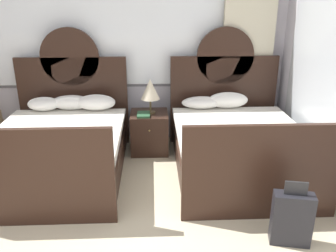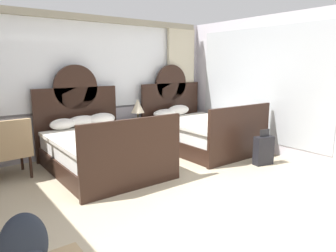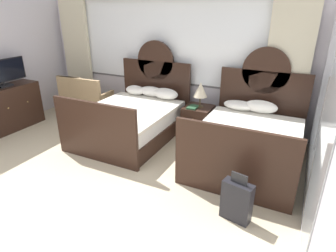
{
  "view_description": "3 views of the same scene",
  "coord_description": "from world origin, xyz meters",
  "px_view_note": "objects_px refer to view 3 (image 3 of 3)",
  "views": [
    {
      "loc": [
        0.99,
        -1.41,
        2.17
      ],
      "look_at": [
        1.18,
        2.66,
        0.65
      ],
      "focal_mm": 37.41,
      "sensor_mm": 36.0,
      "label": 1
    },
    {
      "loc": [
        -2.3,
        -1.96,
        1.75
      ],
      "look_at": [
        1.1,
        2.54,
        0.63
      ],
      "focal_mm": 32.92,
      "sensor_mm": 36.0,
      "label": 2
    },
    {
      "loc": [
        2.73,
        -1.61,
        2.41
      ],
      "look_at": [
        0.92,
        2.06,
        0.67
      ],
      "focal_mm": 30.31,
      "sensor_mm": 36.0,
      "label": 3
    }
  ],
  "objects_px": {
    "table_lamp_on_nightstand": "(200,90)",
    "armchair_by_window_right": "(75,94)",
    "suitcase_on_floor": "(237,201)",
    "bed_near_mirror": "(248,141)",
    "armchair_by_window_centre": "(75,94)",
    "bed_near_window": "(133,118)",
    "tv_flatscreen": "(1,73)",
    "armchair_by_window_left": "(94,97)",
    "book_on_nightstand": "(193,107)",
    "dresser_minibar": "(1,110)",
    "nightstand_between_beds": "(198,121)"
  },
  "relations": [
    {
      "from": "bed_near_window",
      "to": "book_on_nightstand",
      "type": "bearing_deg",
      "value": 27.19
    },
    {
      "from": "bed_near_window",
      "to": "suitcase_on_floor",
      "type": "distance_m",
      "value": 2.86
    },
    {
      "from": "bed_near_mirror",
      "to": "table_lamp_on_nightstand",
      "type": "relative_size",
      "value": 4.31
    },
    {
      "from": "bed_near_window",
      "to": "book_on_nightstand",
      "type": "height_order",
      "value": "bed_near_window"
    },
    {
      "from": "armchair_by_window_right",
      "to": "dresser_minibar",
      "type": "bearing_deg",
      "value": -114.7
    },
    {
      "from": "table_lamp_on_nightstand",
      "to": "armchair_by_window_right",
      "type": "distance_m",
      "value": 3.06
    },
    {
      "from": "bed_near_mirror",
      "to": "suitcase_on_floor",
      "type": "xyz_separation_m",
      "value": [
        0.18,
        -1.49,
        -0.11
      ]
    },
    {
      "from": "bed_near_mirror",
      "to": "tv_flatscreen",
      "type": "xyz_separation_m",
      "value": [
        -4.76,
        -0.8,
        0.82
      ]
    },
    {
      "from": "book_on_nightstand",
      "to": "bed_near_mirror",
      "type": "bearing_deg",
      "value": -24.49
    },
    {
      "from": "armchair_by_window_left",
      "to": "armchair_by_window_centre",
      "type": "relative_size",
      "value": 1.0
    },
    {
      "from": "armchair_by_window_right",
      "to": "suitcase_on_floor",
      "type": "bearing_deg",
      "value": -24.27
    },
    {
      "from": "bed_near_mirror",
      "to": "armchair_by_window_centre",
      "type": "bearing_deg",
      "value": 173.66
    },
    {
      "from": "armchair_by_window_centre",
      "to": "armchair_by_window_right",
      "type": "xyz_separation_m",
      "value": [
        -0.01,
        -0.0,
        0.0
      ]
    },
    {
      "from": "book_on_nightstand",
      "to": "tv_flatscreen",
      "type": "height_order",
      "value": "tv_flatscreen"
    },
    {
      "from": "armchair_by_window_centre",
      "to": "suitcase_on_floor",
      "type": "xyz_separation_m",
      "value": [
        4.3,
        -1.94,
        -0.25
      ]
    },
    {
      "from": "table_lamp_on_nightstand",
      "to": "armchair_by_window_right",
      "type": "bearing_deg",
      "value": -176.07
    },
    {
      "from": "table_lamp_on_nightstand",
      "to": "armchair_by_window_left",
      "type": "distance_m",
      "value": 2.5
    },
    {
      "from": "tv_flatscreen",
      "to": "table_lamp_on_nightstand",
      "type": "bearing_deg",
      "value": 21.78
    },
    {
      "from": "nightstand_between_beds",
      "to": "table_lamp_on_nightstand",
      "type": "relative_size",
      "value": 1.18
    },
    {
      "from": "armchair_by_window_left",
      "to": "table_lamp_on_nightstand",
      "type": "bearing_deg",
      "value": 4.84
    },
    {
      "from": "armchair_by_window_centre",
      "to": "armchair_by_window_left",
      "type": "bearing_deg",
      "value": -0.09
    },
    {
      "from": "bed_near_window",
      "to": "armchair_by_window_right",
      "type": "distance_m",
      "value": 1.94
    },
    {
      "from": "suitcase_on_floor",
      "to": "table_lamp_on_nightstand",
      "type": "bearing_deg",
      "value": 120.84
    },
    {
      "from": "bed_near_window",
      "to": "tv_flatscreen",
      "type": "height_order",
      "value": "bed_near_window"
    },
    {
      "from": "bed_near_window",
      "to": "nightstand_between_beds",
      "type": "relative_size",
      "value": 3.64
    },
    {
      "from": "tv_flatscreen",
      "to": "armchair_by_window_right",
      "type": "relative_size",
      "value": 1.09
    },
    {
      "from": "armchair_by_window_left",
      "to": "armchair_by_window_centre",
      "type": "distance_m",
      "value": 0.56
    },
    {
      "from": "armchair_by_window_centre",
      "to": "bed_near_window",
      "type": "bearing_deg",
      "value": -13.51
    },
    {
      "from": "table_lamp_on_nightstand",
      "to": "armchair_by_window_centre",
      "type": "xyz_separation_m",
      "value": [
        -3.02,
        -0.21,
        -0.42
      ]
    },
    {
      "from": "bed_near_mirror",
      "to": "armchair_by_window_left",
      "type": "height_order",
      "value": "bed_near_mirror"
    },
    {
      "from": "bed_near_mirror",
      "to": "armchair_by_window_centre",
      "type": "distance_m",
      "value": 4.15
    },
    {
      "from": "book_on_nightstand",
      "to": "bed_near_window",
      "type": "bearing_deg",
      "value": -152.81
    },
    {
      "from": "bed_near_window",
      "to": "nightstand_between_beds",
      "type": "xyz_separation_m",
      "value": [
        1.13,
        0.65,
        -0.08
      ]
    },
    {
      "from": "nightstand_between_beds",
      "to": "armchair_by_window_left",
      "type": "xyz_separation_m",
      "value": [
        -2.44,
        -0.2,
        0.22
      ]
    },
    {
      "from": "bed_near_window",
      "to": "armchair_by_window_centre",
      "type": "distance_m",
      "value": 1.93
    },
    {
      "from": "table_lamp_on_nightstand",
      "to": "armchair_by_window_centre",
      "type": "distance_m",
      "value": 3.05
    },
    {
      "from": "bed_near_window",
      "to": "bed_near_mirror",
      "type": "relative_size",
      "value": 1.0
    },
    {
      "from": "armchair_by_window_right",
      "to": "armchair_by_window_left",
      "type": "bearing_deg",
      "value": 0.0
    },
    {
      "from": "suitcase_on_floor",
      "to": "nightstand_between_beds",
      "type": "bearing_deg",
      "value": 121.38
    },
    {
      "from": "book_on_nightstand",
      "to": "tv_flatscreen",
      "type": "xyz_separation_m",
      "value": [
        -3.56,
        -1.34,
        0.59
      ]
    },
    {
      "from": "bed_near_window",
      "to": "armchair_by_window_centre",
      "type": "xyz_separation_m",
      "value": [
        -1.87,
        0.45,
        0.14
      ]
    },
    {
      "from": "bed_near_mirror",
      "to": "table_lamp_on_nightstand",
      "type": "xyz_separation_m",
      "value": [
        -1.1,
        0.66,
        0.56
      ]
    },
    {
      "from": "bed_near_mirror",
      "to": "bed_near_window",
      "type": "bearing_deg",
      "value": 179.79
    },
    {
      "from": "bed_near_window",
      "to": "armchair_by_window_right",
      "type": "xyz_separation_m",
      "value": [
        -1.88,
        0.45,
        0.14
      ]
    },
    {
      "from": "bed_near_mirror",
      "to": "book_on_nightstand",
      "type": "xyz_separation_m",
      "value": [
        -1.2,
        0.55,
        0.23
      ]
    },
    {
      "from": "nightstand_between_beds",
      "to": "armchair_by_window_right",
      "type": "height_order",
      "value": "armchair_by_window_right"
    },
    {
      "from": "nightstand_between_beds",
      "to": "bed_near_mirror",
      "type": "bearing_deg",
      "value": -30.22
    },
    {
      "from": "armchair_by_window_right",
      "to": "tv_flatscreen",
      "type": "bearing_deg",
      "value": -116.73
    },
    {
      "from": "book_on_nightstand",
      "to": "armchair_by_window_left",
      "type": "height_order",
      "value": "armchair_by_window_left"
    },
    {
      "from": "bed_near_window",
      "to": "tv_flatscreen",
      "type": "relative_size",
      "value": 2.05
    }
  ]
}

